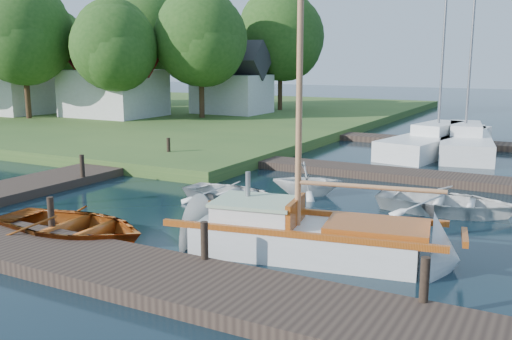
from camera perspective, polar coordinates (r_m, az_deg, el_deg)
The scene contains 26 objects.
ground at distance 17.02m, azimuth 0.00°, elevation -3.97°, with size 160.00×160.00×0.00m, color black.
near_dock at distance 12.29m, azimuth -13.69°, elevation -9.53°, with size 18.00×2.20×0.30m, color #2F241E.
left_dock at distance 23.24m, azimuth -15.14°, elevation 0.08°, with size 2.20×18.00×0.30m, color #2F241E.
far_dock at distance 22.16m, azimuth 12.68°, elevation -0.33°, with size 14.00×1.60×0.30m, color #2F241E.
shore at distance 51.30m, azimuth -16.02°, elevation 5.92°, with size 50.00×40.00×0.50m, color #375824.
mooring_post_1 at distance 14.86m, azimuth -19.82°, elevation -4.07°, with size 0.16×0.16×0.80m, color black.
mooring_post_2 at distance 11.97m, azimuth -5.18°, elevation -7.02°, with size 0.16×0.16×0.80m, color black.
mooring_post_3 at distance 10.31m, azimuth 16.51°, elevation -10.47°, with size 0.16×0.16×0.80m, color black.
mooring_post_4 at distance 21.05m, azimuth -16.98°, elevation 0.40°, with size 0.16×0.16×0.80m, color black.
mooring_post_5 at distance 24.75m, azimuth -8.74°, elevation 2.27°, with size 0.16×0.16×0.80m, color black.
sailboat at distance 13.13m, azimuth 5.71°, elevation -7.02°, with size 7.39×3.21×9.83m.
dinghy at distance 14.88m, azimuth -18.06°, elevation -4.97°, with size 3.03×4.24×0.88m, color #833A0C.
tender_a at distance 17.98m, azimuth -2.46°, elevation -2.04°, with size 2.36×3.30×0.68m, color white.
tender_b at distance 18.78m, azimuth 5.17°, elevation -0.72°, with size 1.96×2.27×1.20m, color white.
tender_c at distance 17.47m, azimuth 18.58°, elevation -2.77°, with size 2.84×3.98×0.82m, color white.
marina_boat_1 at distance 28.99m, azimuth 17.70°, elevation 2.87°, with size 3.91×9.42×10.49m.
marina_boat_2 at distance 29.27m, azimuth 20.15°, elevation 2.82°, with size 3.65×8.92×12.14m.
house_a at distance 41.29m, azimuth -14.06°, elevation 8.67°, with size 6.30×5.00×6.29m.
house_b at distance 45.80m, azimuth -23.25°, elevation 8.07°, with size 5.77×4.50×5.79m.
house_c at distance 42.54m, azimuth -2.43°, elevation 8.53°, with size 5.25×4.00×5.28m.
tree_1 at distance 41.47m, azimuth -22.24°, elevation 12.53°, with size 6.70×6.70×9.20m.
tree_2 at distance 38.49m, azimuth -13.97°, elevation 11.94°, with size 5.83×5.75×7.82m.
tree_3 at distance 39.19m, azimuth -5.51°, elevation 13.00°, with size 6.41×6.38×8.74m.
tree_4 at distance 47.19m, azimuth -11.02°, elevation 13.18°, with size 7.01×7.01×9.66m.
tree_5 at distance 51.23m, azimuth -19.51°, elevation 11.51°, with size 6.00×5.94×8.10m.
tree_7 at distance 45.14m, azimuth 2.50°, elevation 13.27°, with size 6.83×6.83×9.38m.
Camera 1 is at (7.86, -14.44, 4.39)m, focal length 40.00 mm.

